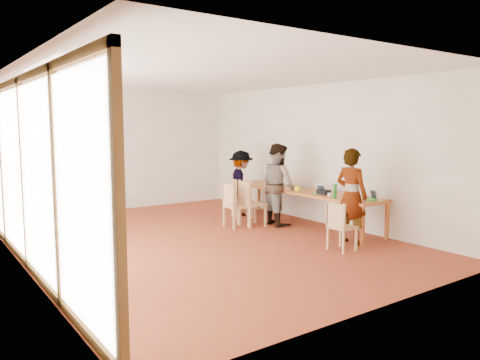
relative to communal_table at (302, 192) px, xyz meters
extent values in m
plane|color=brown|center=(-2.50, 0.04, -0.70)|extent=(8.00, 8.00, 0.00)
cube|color=silver|center=(-2.50, 4.04, 0.80)|extent=(6.00, 0.10, 3.00)
cube|color=silver|center=(-2.50, -3.96, 0.80)|extent=(6.00, 0.10, 3.00)
cube|color=silver|center=(0.50, 0.04, 0.80)|extent=(0.10, 8.00, 3.00)
cube|color=white|center=(-5.46, 0.04, 0.80)|extent=(0.10, 8.00, 3.00)
cube|color=white|center=(-2.50, 0.04, 2.32)|extent=(6.00, 8.00, 0.04)
cube|color=#B86028|center=(0.00, 0.00, 0.02)|extent=(0.80, 4.00, 0.05)
cube|color=#B86028|center=(-0.34, -1.94, -0.35)|extent=(0.06, 0.06, 0.70)
cube|color=#B86028|center=(-0.34, 1.94, -0.35)|extent=(0.06, 0.06, 0.70)
cube|color=#B86028|center=(0.34, -1.94, -0.35)|extent=(0.06, 0.06, 0.70)
cube|color=#B86028|center=(0.34, 1.94, -0.35)|extent=(0.06, 0.06, 0.70)
cube|color=#B86028|center=(-4.19, 2.52, 0.02)|extent=(0.90, 0.90, 0.05)
cube|color=#B86028|center=(-4.58, 2.13, -0.35)|extent=(0.05, 0.05, 0.70)
cube|color=#B86028|center=(-4.58, 2.91, -0.35)|extent=(0.05, 0.05, 0.70)
cube|color=#B86028|center=(-3.80, 2.13, -0.35)|extent=(0.05, 0.05, 0.70)
cube|color=#B86028|center=(-3.80, 2.91, -0.35)|extent=(0.05, 0.05, 0.70)
cube|color=tan|center=(-0.88, -1.96, -0.30)|extent=(0.41, 0.41, 0.04)
cube|color=tan|center=(-1.05, -1.97, -0.08)|extent=(0.06, 0.39, 0.41)
cube|color=tan|center=(-0.94, 0.49, -0.24)|extent=(0.48, 0.48, 0.04)
cube|color=tan|center=(-1.14, 0.50, 0.02)|extent=(0.07, 0.45, 0.47)
cube|color=tan|center=(-1.29, 0.58, -0.26)|extent=(0.43, 0.43, 0.04)
cube|color=tan|center=(-1.49, 0.59, -0.02)|extent=(0.05, 0.43, 0.45)
cube|color=tan|center=(-0.60, 1.36, -0.27)|extent=(0.54, 0.54, 0.04)
cube|color=tan|center=(-0.78, 1.42, -0.03)|extent=(0.18, 0.41, 0.44)
cube|color=tan|center=(-5.00, 1.87, -0.23)|extent=(0.48, 0.48, 0.04)
cube|color=tan|center=(-4.79, 1.88, 0.03)|extent=(0.07, 0.46, 0.48)
imported|color=gray|center=(-0.38, -1.70, 0.15)|extent=(0.48, 0.67, 1.71)
imported|color=gray|center=(-0.41, 0.30, 0.17)|extent=(0.80, 0.95, 1.74)
imported|color=gray|center=(-0.44, 1.61, 0.06)|extent=(0.90, 1.13, 1.53)
cube|color=green|center=(0.07, -1.75, 0.06)|extent=(0.24, 0.28, 0.02)
cube|color=white|center=(0.15, -1.78, 0.15)|extent=(0.14, 0.23, 0.20)
cube|color=green|center=(-0.09, -0.61, 0.06)|extent=(0.22, 0.26, 0.02)
cube|color=white|center=(-0.02, -0.59, 0.14)|extent=(0.13, 0.22, 0.19)
cube|color=green|center=(-0.07, 0.72, 0.06)|extent=(0.18, 0.24, 0.02)
cube|color=white|center=(0.01, 0.72, 0.14)|extent=(0.09, 0.21, 0.18)
imported|color=#F4F011|center=(-0.25, -0.13, 0.10)|extent=(0.15, 0.15, 0.10)
cylinder|color=#14621C|center=(-0.32, -1.25, 0.19)|extent=(0.07, 0.07, 0.28)
cylinder|color=silver|center=(-0.29, -1.69, 0.09)|extent=(0.07, 0.07, 0.09)
cylinder|color=white|center=(-0.17, -0.98, 0.08)|extent=(0.08, 0.08, 0.06)
cube|color=#E73B51|center=(-0.27, -0.52, 0.05)|extent=(0.05, 0.10, 0.01)
cube|color=black|center=(-0.09, -0.73, 0.09)|extent=(0.16, 0.26, 0.09)
camera|label=1|loc=(-6.78, -7.29, 1.40)|focal=35.00mm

